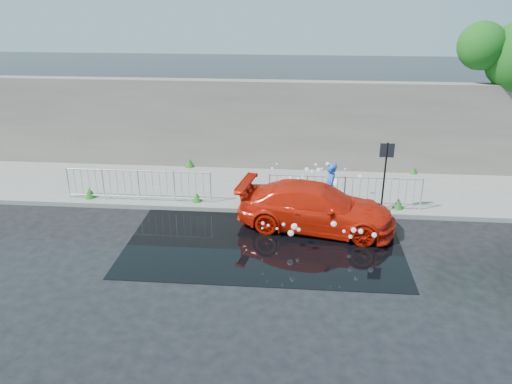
# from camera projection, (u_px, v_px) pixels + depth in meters

# --- Properties ---
(ground) EXTENTS (90.00, 90.00, 0.00)m
(ground) POSITION_uv_depth(u_px,v_px,m) (244.00, 257.00, 13.96)
(ground) COLOR black
(ground) RESTS_ON ground
(pavement) EXTENTS (30.00, 4.00, 0.15)m
(pavement) POSITION_uv_depth(u_px,v_px,m) (259.00, 188.00, 18.54)
(pavement) COLOR slate
(pavement) RESTS_ON ground
(curb) EXTENTS (30.00, 0.25, 0.16)m
(curb) POSITION_uv_depth(u_px,v_px,m) (254.00, 210.00, 16.69)
(curb) COLOR slate
(curb) RESTS_ON ground
(retaining_wall) EXTENTS (30.00, 0.60, 3.50)m
(retaining_wall) POSITION_uv_depth(u_px,v_px,m) (263.00, 125.00, 19.87)
(retaining_wall) COLOR #645D54
(retaining_wall) RESTS_ON pavement
(puddle) EXTENTS (8.00, 5.00, 0.01)m
(puddle) POSITION_uv_depth(u_px,v_px,m) (264.00, 240.00, 14.84)
(puddle) COLOR black
(puddle) RESTS_ON ground
(sign_post) EXTENTS (0.45, 0.06, 2.50)m
(sign_post) POSITION_uv_depth(u_px,v_px,m) (385.00, 166.00, 15.82)
(sign_post) COLOR black
(sign_post) RESTS_ON ground
(railing_left) EXTENTS (5.05, 0.05, 1.10)m
(railing_left) POSITION_uv_depth(u_px,v_px,m) (139.00, 184.00, 17.09)
(railing_left) COLOR silver
(railing_left) RESTS_ON pavement
(railing_right) EXTENTS (5.05, 0.05, 1.10)m
(railing_right) POSITION_uv_depth(u_px,v_px,m) (345.00, 191.00, 16.53)
(railing_right) COLOR silver
(railing_right) RESTS_ON pavement
(weeds) EXTENTS (12.17, 3.93, 0.38)m
(weeds) POSITION_uv_depth(u_px,v_px,m) (248.00, 187.00, 17.96)
(weeds) COLOR #255617
(weeds) RESTS_ON pavement
(water_spray) EXTENTS (3.38, 5.18, 0.91)m
(water_spray) POSITION_uv_depth(u_px,v_px,m) (320.00, 198.00, 16.07)
(water_spray) COLOR white
(water_spray) RESTS_ON ground
(red_car) EXTENTS (5.10, 2.78, 1.40)m
(red_car) POSITION_uv_depth(u_px,v_px,m) (316.00, 207.00, 15.37)
(red_car) COLOR red
(red_car) RESTS_ON ground
(person) EXTENTS (0.48, 0.69, 1.80)m
(person) POSITION_uv_depth(u_px,v_px,m) (330.00, 190.00, 16.18)
(person) COLOR blue
(person) RESTS_ON ground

